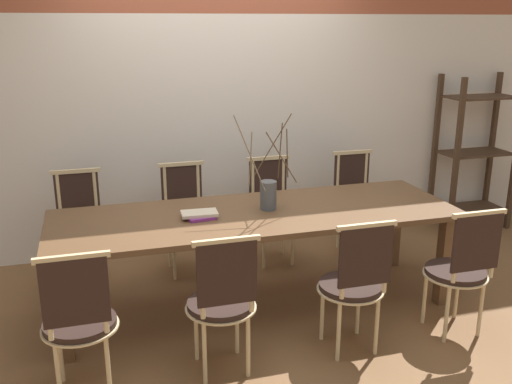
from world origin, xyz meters
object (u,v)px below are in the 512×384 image
object	(u,v)px
dining_table	(256,223)
chair_far_center	(272,207)
book_stack	(199,215)
shelving_rack	(475,153)
vase_centerpiece	(268,193)
chair_near_center	(354,281)

from	to	relation	value
dining_table	chair_far_center	bearing A→B (deg)	64.26
book_stack	chair_far_center	bearing A→B (deg)	44.61
chair_far_center	shelving_rack	xyz separation A→B (m)	(2.20, 0.26, 0.28)
vase_centerpiece	dining_table	bearing A→B (deg)	-158.00
chair_near_center	shelving_rack	xyz separation A→B (m)	(2.17, 1.80, 0.28)
vase_centerpiece	book_stack	world-z (taller)	vase_centerpiece
dining_table	chair_near_center	size ratio (longest dim) A/B	3.18
dining_table	chair_near_center	distance (m)	0.89
chair_far_center	shelving_rack	size ratio (longest dim) A/B	0.59
chair_near_center	chair_far_center	bearing A→B (deg)	91.34
chair_near_center	book_stack	bearing A→B (deg)	136.46
vase_centerpiece	shelving_rack	bearing A→B (deg)	21.71
vase_centerpiece	book_stack	bearing A→B (deg)	-175.60
chair_near_center	shelving_rack	bearing A→B (deg)	39.66
chair_far_center	book_stack	distance (m)	1.12
chair_near_center	shelving_rack	distance (m)	2.83
dining_table	book_stack	xyz separation A→B (m)	(-0.41, 0.00, 0.10)
chair_far_center	book_stack	size ratio (longest dim) A/B	3.52
dining_table	book_stack	bearing A→B (deg)	179.59
dining_table	shelving_rack	xyz separation A→B (m)	(2.57, 1.03, 0.12)
dining_table	vase_centerpiece	bearing A→B (deg)	22.00
chair_near_center	vase_centerpiece	distance (m)	0.94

